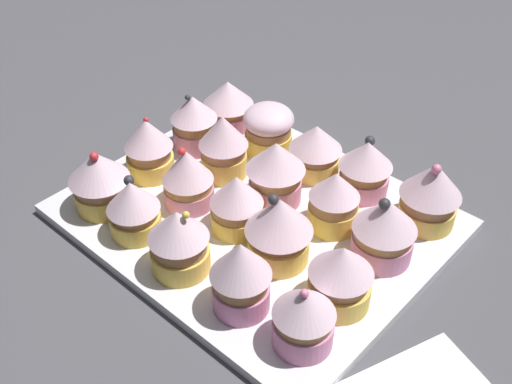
{
  "coord_description": "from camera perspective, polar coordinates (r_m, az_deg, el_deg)",
  "views": [
    {
      "loc": [
        35.19,
        -38.76,
        46.87
      ],
      "look_at": [
        0.0,
        0.0,
        4.2
      ],
      "focal_mm": 44.27,
      "sensor_mm": 36.0,
      "label": 1
    }
  ],
  "objects": [
    {
      "name": "ground_plane",
      "position": [
        0.71,
        0.0,
        -3.55
      ],
      "size": [
        180.0,
        180.0,
        3.0
      ],
      "primitive_type": "cube",
      "color": "#4C4C51"
    },
    {
      "name": "baking_tray",
      "position": [
        0.7,
        0.0,
        -2.29
      ],
      "size": [
        38.51,
        31.41,
        1.2
      ],
      "color": "silver",
      "rests_on": "ground_plane"
    },
    {
      "name": "cupcake_0",
      "position": [
        0.7,
        -13.98,
        1.15
      ],
      "size": [
        6.66,
        6.66,
        7.6
      ],
      "color": "#EFC651",
      "rests_on": "baking_tray"
    },
    {
      "name": "cupcake_1",
      "position": [
        0.66,
        -11.03,
        -1.36
      ],
      "size": [
        5.61,
        5.61,
        7.0
      ],
      "color": "#EFC651",
      "rests_on": "baking_tray"
    },
    {
      "name": "cupcake_2",
      "position": [
        0.61,
        -6.68,
        -4.56
      ],
      "size": [
        6.02,
        6.02,
        7.53
      ],
      "color": "#EFC651",
      "rests_on": "baking_tray"
    },
    {
      "name": "cupcake_3",
      "position": [
        0.57,
        -1.39,
        -7.52
      ],
      "size": [
        5.71,
        5.71,
        8.01
      ],
      "color": "pink",
      "rests_on": "baking_tray"
    },
    {
      "name": "cupcake_4",
      "position": [
        0.55,
        4.34,
        -11.12
      ],
      "size": [
        5.58,
        5.58,
        7.03
      ],
      "color": "pink",
      "rests_on": "baking_tray"
    },
    {
      "name": "cupcake_5",
      "position": [
        0.74,
        -9.68,
        4.05
      ],
      "size": [
        5.67,
        5.67,
        7.65
      ],
      "color": "#EFC651",
      "rests_on": "baking_tray"
    },
    {
      "name": "cupcake_6",
      "position": [
        0.69,
        -6.19,
        1.32
      ],
      "size": [
        5.67,
        5.67,
        7.43
      ],
      "color": "pink",
      "rests_on": "baking_tray"
    },
    {
      "name": "cupcake_7",
      "position": [
        0.66,
        -2.01,
        -0.79
      ],
      "size": [
        5.66,
        5.66,
        6.79
      ],
      "color": "#EFC651",
      "rests_on": "baking_tray"
    },
    {
      "name": "cupcake_8",
      "position": [
        0.62,
        2.09,
        -3.28
      ],
      "size": [
        6.8,
        6.8,
        8.11
      ],
      "color": "#EFC651",
      "rests_on": "baking_tray"
    },
    {
      "name": "cupcake_9",
      "position": [
        0.58,
        7.66,
        -7.47
      ],
      "size": [
        6.06,
        6.06,
        7.02
      ],
      "color": "#EFC651",
      "rests_on": "baking_tray"
    },
    {
      "name": "cupcake_10",
      "position": [
        0.78,
        -5.61,
        6.34
      ],
      "size": [
        5.75,
        5.75,
        7.48
      ],
      "color": "pink",
      "rests_on": "baking_tray"
    },
    {
      "name": "cupcake_11",
      "position": [
        0.73,
        -2.96,
        4.29
      ],
      "size": [
        5.77,
        5.77,
        7.96
      ],
      "color": "#EFC651",
      "rests_on": "baking_tray"
    },
    {
      "name": "cupcake_12",
      "position": [
        0.69,
        1.46,
        2.1
      ],
      "size": [
        6.59,
        6.59,
        7.73
      ],
      "color": "pink",
      "rests_on": "baking_tray"
    },
    {
      "name": "cupcake_13",
      "position": [
        0.66,
        7.06,
        -0.72
      ],
      "size": [
        5.38,
        5.38,
        6.99
      ],
      "color": "#EFC651",
      "rests_on": "baking_tray"
    },
    {
      "name": "cupcake_14",
      "position": [
        0.63,
        11.53,
        -3.28
      ],
      "size": [
        6.44,
        6.44,
        7.68
      ],
      "color": "pink",
      "rests_on": "baking_tray"
    },
    {
      "name": "cupcake_15",
      "position": [
        0.82,
        -2.53,
        8.05
      ],
      "size": [
        6.58,
        6.58,
        6.51
      ],
      "color": "pink",
      "rests_on": "baking_tray"
    },
    {
      "name": "cupcake_16",
      "position": [
        0.77,
        1.14,
        5.81
      ],
      "size": [
        6.21,
        6.21,
        6.11
      ],
      "color": "#EFC651",
      "rests_on": "baking_tray"
    },
    {
      "name": "cupcake_17",
      "position": [
        0.74,
        5.11,
        4.06
      ],
      "size": [
        6.25,
        6.25,
        6.44
      ],
      "color": "#EFC651",
      "rests_on": "baking_tray"
    },
    {
      "name": "cupcake_18",
      "position": [
        0.71,
        9.87,
        2.29
      ],
      "size": [
        6.05,
        6.05,
        7.26
      ],
      "color": "pink",
      "rests_on": "baking_tray"
    },
    {
      "name": "cupcake_19",
      "position": [
        0.68,
        15.52,
        -0.07
      ],
      "size": [
        6.51,
        6.51,
        8.08
      ],
      "color": "#EFC651",
      "rests_on": "baking_tray"
    }
  ]
}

